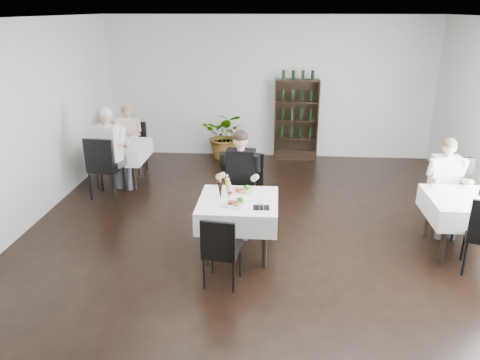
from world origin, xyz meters
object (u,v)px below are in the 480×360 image
main_table (238,210)px  wine_shelf (296,120)px  diner_main (240,175)px  potted_tree (226,135)px

main_table → wine_shelf: bearing=78.2°
main_table → diner_main: diner_main is taller
potted_tree → diner_main: diner_main is taller
potted_tree → main_table: bearing=-81.7°
main_table → potted_tree: 4.25m
wine_shelf → potted_tree: size_ratio=1.68×
wine_shelf → main_table: 4.41m
main_table → diner_main: size_ratio=0.68×
main_table → potted_tree: size_ratio=0.99×
potted_tree → wine_shelf: bearing=4.3°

